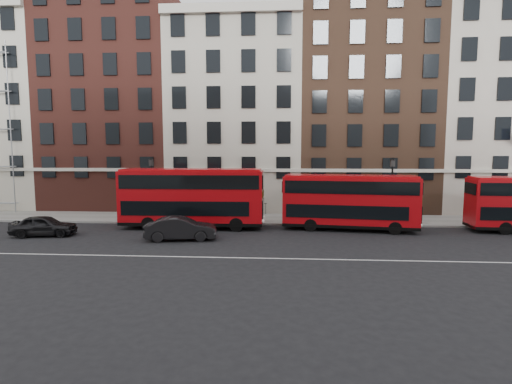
# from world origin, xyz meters

# --- Properties ---
(ground) EXTENTS (120.00, 120.00, 0.00)m
(ground) POSITION_xyz_m (0.00, 0.00, 0.00)
(ground) COLOR black
(ground) RESTS_ON ground
(pavement) EXTENTS (80.00, 5.00, 0.15)m
(pavement) POSITION_xyz_m (0.00, 10.50, 0.07)
(pavement) COLOR gray
(pavement) RESTS_ON ground
(kerb) EXTENTS (80.00, 0.30, 0.16)m
(kerb) POSITION_xyz_m (0.00, 8.00, 0.08)
(kerb) COLOR gray
(kerb) RESTS_ON ground
(road_centre_line) EXTENTS (70.00, 0.12, 0.01)m
(road_centre_line) POSITION_xyz_m (0.00, -2.00, 0.01)
(road_centre_line) COLOR white
(road_centre_line) RESTS_ON ground
(building_terrace) EXTENTS (64.00, 11.95, 22.00)m
(building_terrace) POSITION_xyz_m (-0.31, 17.88, 10.24)
(building_terrace) COLOR beige
(building_terrace) RESTS_ON ground
(bus_b) EXTENTS (11.01, 2.81, 4.61)m
(bus_b) POSITION_xyz_m (-2.26, 6.38, 2.47)
(bus_b) COLOR #BA090F
(bus_b) RESTS_ON ground
(bus_c) EXTENTS (10.13, 3.61, 4.17)m
(bus_c) POSITION_xyz_m (9.75, 6.38, 2.24)
(bus_c) COLOR #BA090F
(bus_c) RESTS_ON ground
(car_rear) EXTENTS (4.56, 2.43, 1.48)m
(car_rear) POSITION_xyz_m (-12.04, 2.82, 0.74)
(car_rear) COLOR black
(car_rear) RESTS_ON ground
(car_front) EXTENTS (4.95, 2.38, 1.56)m
(car_front) POSITION_xyz_m (-2.07, 2.23, 0.78)
(car_front) COLOR black
(car_front) RESTS_ON ground
(lamp_post_left) EXTENTS (0.44, 0.44, 5.33)m
(lamp_post_left) POSITION_xyz_m (-6.33, 9.20, 3.08)
(lamp_post_left) COLOR black
(lamp_post_left) RESTS_ON pavement
(lamp_post_right) EXTENTS (0.44, 0.44, 5.33)m
(lamp_post_right) POSITION_xyz_m (13.55, 8.90, 3.08)
(lamp_post_right) COLOR black
(lamp_post_right) RESTS_ON pavement
(iron_railings) EXTENTS (6.60, 0.06, 1.00)m
(iron_railings) POSITION_xyz_m (0.00, 12.70, 0.65)
(iron_railings) COLOR black
(iron_railings) RESTS_ON pavement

